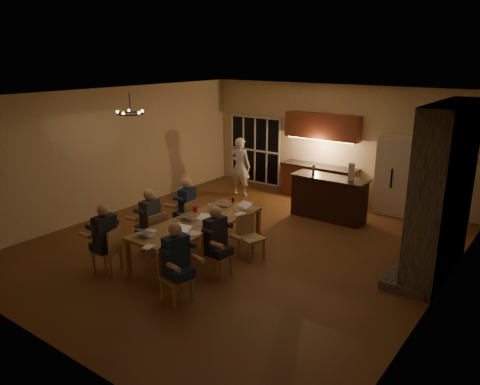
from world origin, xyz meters
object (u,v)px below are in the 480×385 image
at_px(laptop_f, 242,206).
at_px(bar_bottle, 314,169).
at_px(dining_table, 199,239).
at_px(mug_front, 179,225).
at_px(chair_left_near, 107,250).
at_px(redcup_mid, 195,209).
at_px(refrigerator, 396,176).
at_px(plate_left, 151,231).
at_px(mug_mid, 216,213).
at_px(can_silver, 175,230).
at_px(laptop_c, 189,214).
at_px(standing_person, 240,167).
at_px(chair_left_mid, 153,232).
at_px(chandelier, 130,114).
at_px(person_left_near, 106,239).
at_px(person_left_far, 188,208).
at_px(mug_back, 209,206).
at_px(chair_right_mid, 218,255).
at_px(plate_near, 193,234).
at_px(redcup_near, 166,242).
at_px(bar_blender, 351,172).
at_px(laptop_b, 180,231).
at_px(laptop_e, 225,201).
at_px(can_cola, 233,200).
at_px(chair_left_far, 185,219).
at_px(laptop_a, 147,229).
at_px(person_right_mid, 215,242).
at_px(plate_far, 241,214).
at_px(chair_right_far, 251,237).
at_px(person_right_near, 176,262).
at_px(laptop_d, 203,219).
at_px(bar_island, 329,198).
at_px(person_left_mid, 150,222).
at_px(chair_right_near, 176,277).

height_order(laptop_f, bar_bottle, bar_bottle).
relative_size(dining_table, mug_front, 29.88).
relative_size(chair_left_near, redcup_mid, 7.42).
bearing_deg(refrigerator, plate_left, -113.58).
relative_size(mug_mid, can_silver, 0.83).
bearing_deg(laptop_c, mug_front, 104.38).
bearing_deg(standing_person, chair_left_mid, 91.27).
bearing_deg(dining_table, plate_left, -109.76).
bearing_deg(chandelier, plate_left, -33.88).
xyz_separation_m(chandelier, bar_bottle, (2.64, 3.53, -1.55)).
bearing_deg(person_left_near, redcup_mid, 170.68).
height_order(person_left_far, mug_back, person_left_far).
xyz_separation_m(chair_right_mid, plate_near, (-0.52, -0.07, 0.31)).
distance_m(redcup_near, bar_blender, 5.09).
distance_m(chair_right_mid, chandelier, 3.76).
xyz_separation_m(chair_right_mid, mug_mid, (-0.86, 1.01, 0.36)).
distance_m(person_left_far, laptop_b, 1.81).
distance_m(person_left_far, laptop_e, 0.86).
height_order(can_cola, bar_bottle, bar_bottle).
xyz_separation_m(chair_left_far, standing_person, (-0.97, 3.41, 0.41)).
distance_m(laptop_b, laptop_e, 1.98).
bearing_deg(dining_table, chandelier, 176.08).
bearing_deg(person_left_far, person_left_near, -11.16).
distance_m(person_left_far, laptop_a, 1.83).
distance_m(chair_left_mid, laptop_e, 1.75).
distance_m(person_right_mid, laptop_f, 1.62).
bearing_deg(plate_far, redcup_mid, -155.46).
height_order(person_left_near, mug_front, person_left_near).
relative_size(chair_left_mid, standing_person, 0.52).
bearing_deg(dining_table, person_left_far, 144.49).
distance_m(person_left_near, mug_front, 1.40).
bearing_deg(standing_person, person_right_mid, 109.95).
xyz_separation_m(chair_right_far, person_right_near, (-0.03, -2.12, 0.24)).
xyz_separation_m(person_left_near, can_cola, (0.67, 3.03, 0.12)).
xyz_separation_m(laptop_e, plate_far, (0.64, -0.29, -0.10)).
distance_m(chair_left_near, person_right_near, 1.81).
xyz_separation_m(chair_left_mid, mug_front, (0.81, -0.04, 0.36)).
xyz_separation_m(standing_person, laptop_d, (2.08, -4.06, 0.01)).
bearing_deg(laptop_a, person_left_far, -69.57).
bearing_deg(laptop_a, plate_near, -138.27).
distance_m(bar_island, person_left_mid, 4.58).
relative_size(chair_left_mid, plate_near, 3.22).
height_order(chair_right_mid, chandelier, chandelier).
bearing_deg(person_left_mid, laptop_c, 119.50).
xyz_separation_m(dining_table, redcup_near, (0.35, -1.25, 0.44)).
distance_m(chair_right_near, laptop_f, 2.74).
bearing_deg(bar_blender, redcup_near, -119.71).
distance_m(chair_right_mid, person_right_near, 1.09).
distance_m(chair_left_mid, person_left_mid, 0.25).
height_order(laptop_f, mug_back, laptop_f).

